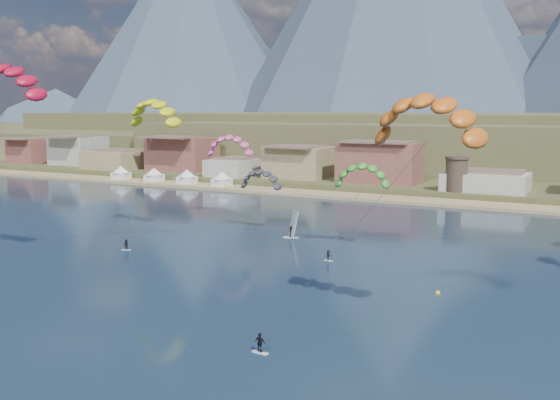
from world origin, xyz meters
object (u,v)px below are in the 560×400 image
Objects in this scene: kitesurfer_red at (8,77)px; kitesurfer_orange at (427,112)px; kitesurfer_yellow at (154,109)px; kitesurfer_green at (362,172)px; windsurfer at (292,229)px; buoy at (438,293)px; watchtower at (456,174)px.

kitesurfer_orange is (57.35, 0.75, -4.60)m from kitesurfer_red.
kitesurfer_green is at bearing 7.05° from kitesurfer_yellow.
windsurfer is (23.14, 7.51, -20.46)m from kitesurfer_yellow.
kitesurfer_red is 57.54m from kitesurfer_orange.
kitesurfer_red is 52.62m from kitesurfer_green.
kitesurfer_yellow reaches higher than kitesurfer_green.
kitesurfer_green is at bearing 132.54° from buoy.
kitesurfer_red reaches higher than kitesurfer_yellow.
kitesurfer_green is at bearing -12.25° from windsurfer.
watchtower is 14.01× the size of buoy.
watchtower is 83.26m from buoy.
buoy is at bearing -34.95° from windsurfer.
kitesurfer_green is at bearing -90.61° from watchtower.
kitesurfer_yellow is 61.50m from kitesurfer_orange.
kitesurfer_yellow reaches higher than buoy.
windsurfer is at bearing -103.38° from watchtower.
kitesurfer_red is 6.22× the size of windsurfer.
kitesurfer_yellow is at bearing -172.95° from kitesurfer_green.
watchtower is 1.81× the size of windsurfer.
kitesurfer_orange is (55.16, -27.19, -0.33)m from kitesurfer_yellow.
watchtower is 63.40m from kitesurfer_green.
kitesurfer_yellow is at bearing 85.52° from kitesurfer_red.
watchtower is at bearing 61.04° from kitesurfer_yellow.
kitesurfer_orange is at bearing -83.28° from buoy.
buoy is at bearing -78.79° from watchtower.
windsurfer is at bearing 17.98° from kitesurfer_yellow.
kitesurfer_yellow reaches higher than watchtower.
buoy is at bearing -47.46° from kitesurfer_green.
buoy is at bearing -14.41° from kitesurfer_yellow.
windsurfer is at bearing 167.75° from kitesurfer_green.
kitesurfer_green is 27.67m from buoy.
kitesurfer_orange is (17.72, -94.86, 15.27)m from watchtower.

